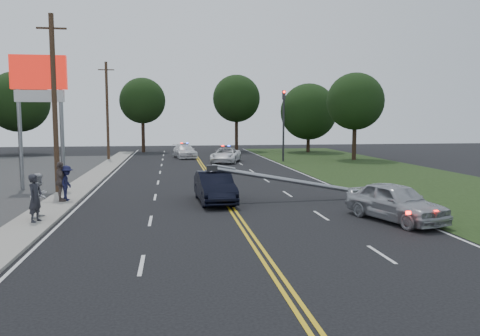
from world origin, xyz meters
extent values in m
plane|color=black|center=(0.00, 0.00, 0.00)|extent=(120.00, 120.00, 0.00)
cube|color=gray|center=(-8.40, 10.00, 0.06)|extent=(1.80, 70.00, 0.12)
cube|color=black|center=(13.50, 10.00, 0.01)|extent=(12.00, 80.00, 0.01)
cube|color=gold|center=(0.00, 10.00, 0.01)|extent=(0.36, 80.00, 0.00)
cylinder|color=gray|center=(-11.70, 14.00, 3.50)|extent=(0.24, 0.24, 7.00)
cylinder|color=gray|center=(-9.30, 14.00, 3.50)|extent=(0.24, 0.24, 7.00)
cube|color=red|center=(-10.50, 14.00, 7.00)|extent=(3.20, 0.35, 2.00)
cube|color=white|center=(-10.50, 14.00, 5.60)|extent=(2.80, 0.30, 0.70)
cylinder|color=#2D2D30|center=(8.30, 30.00, 3.50)|extent=(0.20, 0.20, 7.00)
cube|color=#2D2D30|center=(8.30, 30.00, 6.60)|extent=(0.28, 0.28, 0.90)
sphere|color=#FF0C07|center=(8.30, 29.84, 6.90)|extent=(0.22, 0.22, 0.22)
cylinder|color=#2D2D30|center=(8.10, 8.00, 0.35)|extent=(0.44, 0.44, 0.70)
cylinder|color=gray|center=(3.67, 8.00, 0.98)|extent=(8.90, 0.24, 1.80)
cube|color=#2D2D30|center=(-0.76, 8.00, 1.76)|extent=(0.55, 0.32, 0.30)
cylinder|color=#382619|center=(-9.20, 12.00, 5.00)|extent=(0.28, 0.28, 10.00)
cube|color=#382619|center=(-9.20, 12.00, 9.20)|extent=(1.60, 0.10, 0.10)
cylinder|color=#382619|center=(-9.20, 34.00, 5.00)|extent=(0.28, 0.28, 10.00)
cube|color=#382619|center=(-9.20, 34.00, 9.20)|extent=(1.60, 0.10, 0.10)
cylinder|color=black|center=(-20.79, 44.06, 1.83)|extent=(0.44, 0.44, 3.65)
sphere|color=black|center=(-20.79, 44.06, 6.29)|extent=(7.23, 7.23, 7.23)
cylinder|color=black|center=(-6.32, 45.45, 1.90)|extent=(0.44, 0.44, 3.81)
sphere|color=black|center=(-6.32, 45.45, 6.55)|extent=(5.78, 5.78, 5.78)
cylinder|color=black|center=(5.83, 46.17, 2.01)|extent=(0.44, 0.44, 4.02)
sphere|color=black|center=(5.83, 46.17, 6.93)|extent=(6.23, 6.23, 6.23)
cylinder|color=black|center=(14.63, 42.56, 1.50)|extent=(0.44, 0.44, 3.00)
sphere|color=black|center=(14.63, 42.56, 5.17)|extent=(7.17, 7.17, 7.17)
cylinder|color=black|center=(16.08, 30.87, 1.76)|extent=(0.44, 0.44, 3.51)
sphere|color=black|center=(16.08, 30.87, 6.05)|extent=(5.89, 5.89, 5.89)
imported|color=black|center=(-0.62, 8.04, 0.78)|extent=(1.93, 4.83, 1.56)
imported|color=#A3A5AA|center=(6.44, 2.55, 0.80)|extent=(3.22, 5.06, 1.60)
imported|color=white|center=(2.50, 29.81, 0.72)|extent=(3.79, 5.64, 1.44)
imported|color=silver|center=(-1.36, 35.71, 0.73)|extent=(2.88, 5.30, 1.46)
imported|color=#25252D|center=(-8.23, 4.02, 1.09)|extent=(0.65, 0.81, 1.93)
imported|color=#B3B2B7|center=(-8.29, 4.87, 1.06)|extent=(0.94, 1.08, 1.87)
imported|color=#161738|center=(-8.06, 8.96, 1.01)|extent=(0.69, 1.17, 1.79)
imported|color=#5D4E4A|center=(-8.32, 8.78, 1.12)|extent=(0.75, 1.25, 2.00)
camera|label=1|loc=(-2.79, -15.52, 4.24)|focal=35.00mm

